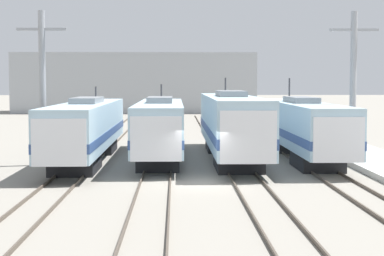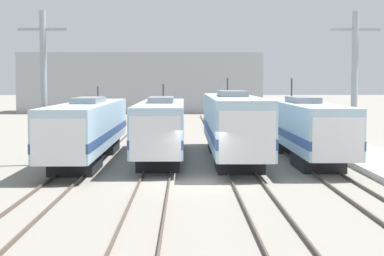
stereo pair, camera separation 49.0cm
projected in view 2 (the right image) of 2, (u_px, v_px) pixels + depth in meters
name	position (u px, v px, depth m)	size (l,w,h in m)	color
ground_plane	(201.00, 184.00, 30.78)	(400.00, 400.00, 0.00)	gray
rail_pair_far_left	(61.00, 183.00, 30.69)	(1.51, 120.00, 0.15)	#4C4238
rail_pair_center_left	(154.00, 182.00, 30.75)	(1.51, 120.00, 0.15)	#4C4238
rail_pair_center_right	(247.00, 182.00, 30.80)	(1.51, 120.00, 0.15)	#4C4238
rail_pair_far_right	(340.00, 182.00, 30.85)	(1.51, 120.00, 0.15)	#4C4238
locomotive_far_left	(88.00, 128.00, 39.20)	(2.83, 19.60, 4.57)	#232326
locomotive_center_left	(161.00, 128.00, 39.85)	(2.82, 17.37, 4.72)	#232326
locomotive_center_right	(233.00, 125.00, 40.02)	(3.01, 19.79, 5.17)	#232326
locomotive_far_right	(304.00, 127.00, 40.13)	(2.79, 19.11, 5.14)	#232326
catenary_tower_left	(44.00, 85.00, 37.41)	(2.89, 0.39, 9.01)	gray
catenary_tower_right	(354.00, 85.00, 37.63)	(2.89, 0.39, 9.01)	gray
depot_building	(142.00, 83.00, 102.54)	(37.24, 12.27, 9.28)	#9EA3A8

